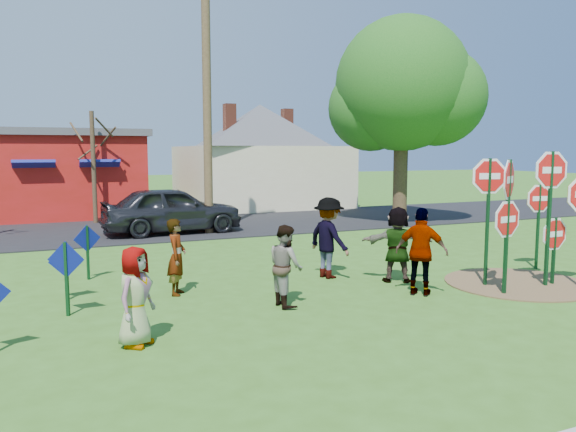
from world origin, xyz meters
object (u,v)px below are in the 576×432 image
(person_a, at_px, (135,296))
(utility_pole, at_px, (207,87))
(leafy_tree, at_px, (405,92))
(stop_sign_d, at_px, (539,205))
(suv, at_px, (172,209))
(stop_sign_c, at_px, (550,187))
(stop_sign_a, at_px, (507,227))
(stop_sign_b, at_px, (489,189))
(person_b, at_px, (177,257))

(person_a, distance_m, utility_pole, 12.52)
(leafy_tree, bearing_deg, person_a, -139.40)
(stop_sign_d, relative_size, suv, 0.46)
(stop_sign_c, bearing_deg, leafy_tree, 80.38)
(stop_sign_a, height_order, stop_sign_b, stop_sign_b)
(person_a, height_order, leafy_tree, leafy_tree)
(stop_sign_d, bearing_deg, stop_sign_b, -151.55)
(utility_pole, xyz_separation_m, leafy_tree, (7.91, -0.58, 0.12))
(person_b, distance_m, leafy_tree, 13.96)
(stop_sign_a, bearing_deg, leafy_tree, 57.27)
(stop_sign_c, height_order, utility_pole, utility_pole)
(stop_sign_b, xyz_separation_m, person_b, (-6.39, 1.98, -1.36))
(stop_sign_c, distance_m, person_a, 8.94)
(stop_sign_d, bearing_deg, utility_pole, 131.38)
(stop_sign_c, bearing_deg, utility_pole, 121.85)
(stop_sign_a, distance_m, person_a, 7.50)
(stop_sign_a, height_order, leafy_tree, leafy_tree)
(stop_sign_d, distance_m, leafy_tree, 9.58)
(person_b, height_order, utility_pole, utility_pole)
(stop_sign_b, height_order, utility_pole, utility_pole)
(person_b, bearing_deg, suv, 12.64)
(stop_sign_a, distance_m, suv, 12.20)
(stop_sign_d, distance_m, person_a, 10.31)
(stop_sign_b, distance_m, stop_sign_d, 2.70)
(suv, relative_size, leafy_tree, 0.60)
(suv, bearing_deg, person_b, 165.62)
(person_b, relative_size, suv, 0.32)
(stop_sign_a, distance_m, person_b, 6.82)
(stop_sign_a, height_order, stop_sign_d, stop_sign_d)
(stop_sign_c, relative_size, utility_pole, 0.32)
(stop_sign_b, bearing_deg, person_a, -155.88)
(stop_sign_a, bearing_deg, stop_sign_c, -1.42)
(stop_sign_a, relative_size, utility_pole, 0.21)
(person_a, bearing_deg, stop_sign_b, -43.18)
(person_b, bearing_deg, person_a, -179.96)
(stop_sign_c, relative_size, person_a, 2.02)
(leafy_tree, bearing_deg, stop_sign_d, -102.83)
(stop_sign_c, xyz_separation_m, person_b, (-7.58, 2.54, -1.40))
(stop_sign_d, height_order, suv, stop_sign_d)
(stop_sign_d, height_order, person_a, stop_sign_d)
(stop_sign_c, distance_m, stop_sign_d, 2.05)
(person_a, relative_size, utility_pole, 0.16)
(stop_sign_a, height_order, utility_pole, utility_pole)
(stop_sign_d, xyz_separation_m, person_b, (-8.88, 1.08, -0.82))
(person_b, xyz_separation_m, leafy_tree, (10.84, 7.54, 4.51))
(suv, bearing_deg, stop_sign_c, -155.41)
(stop_sign_a, height_order, stop_sign_c, stop_sign_c)
(stop_sign_a, bearing_deg, stop_sign_b, 68.84)
(stop_sign_b, relative_size, suv, 0.60)
(stop_sign_c, height_order, suv, stop_sign_c)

